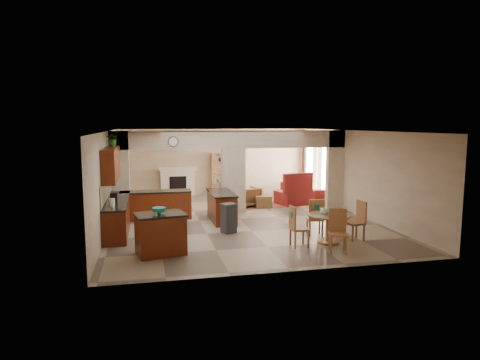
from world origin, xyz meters
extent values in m
plane|color=gray|center=(0.00, 0.00, 0.00)|extent=(10.00, 10.00, 0.00)
plane|color=white|center=(0.00, 0.00, 2.80)|extent=(10.00, 10.00, 0.00)
plane|color=beige|center=(0.00, 5.00, 1.40)|extent=(8.00, 0.00, 8.00)
plane|color=beige|center=(0.00, -5.00, 1.40)|extent=(8.00, 0.00, 8.00)
plane|color=beige|center=(-4.00, 0.00, 1.40)|extent=(0.00, 10.00, 10.00)
plane|color=beige|center=(4.00, 0.00, 1.40)|extent=(0.00, 10.00, 10.00)
cube|color=beige|center=(-3.70, 1.00, 1.40)|extent=(0.60, 0.25, 2.80)
cube|color=beige|center=(0.00, 1.00, 1.10)|extent=(0.80, 0.25, 2.20)
cube|color=beige|center=(3.70, 1.00, 1.40)|extent=(0.60, 0.25, 2.80)
cube|color=beige|center=(0.00, 1.00, 2.50)|extent=(8.00, 0.25, 0.60)
cube|color=#411507|center=(-3.70, -0.80, 0.43)|extent=(0.60, 3.20, 0.86)
cube|color=black|center=(-3.70, -0.80, 0.89)|extent=(0.62, 3.22, 0.05)
cube|color=#9E866B|center=(-3.98, -0.80, 1.20)|extent=(0.02, 3.20, 0.55)
cube|color=#411507|center=(-2.60, 0.57, 0.43)|extent=(2.20, 0.60, 0.86)
cube|color=black|center=(-2.60, 0.57, 0.89)|extent=(2.22, 0.62, 0.05)
cube|color=#411507|center=(-3.82, -0.80, 1.92)|extent=(0.35, 2.40, 0.90)
cube|color=#411507|center=(-0.60, -0.10, 0.43)|extent=(0.65, 1.80, 0.86)
cube|color=black|center=(-0.60, -0.10, 0.89)|extent=(0.70, 1.85, 0.05)
cube|color=silver|center=(-0.60, -0.95, 0.42)|extent=(0.58, 0.04, 0.70)
cylinder|color=#4D3419|center=(-2.00, 0.85, 2.45)|extent=(0.34, 0.03, 0.34)
cube|color=brown|center=(1.20, 2.10, 0.01)|extent=(1.60, 1.30, 0.01)
cube|color=white|center=(-1.60, 4.84, 0.55)|extent=(1.40, 0.28, 1.10)
cube|color=black|center=(-1.60, 4.70, 0.50)|extent=(0.70, 0.04, 0.70)
cube|color=white|center=(-1.60, 4.82, 1.15)|extent=(1.60, 0.35, 0.10)
cube|color=#9B6435|center=(0.35, 4.82, 0.90)|extent=(1.00, 0.32, 1.80)
cube|color=white|center=(3.97, 2.30, 1.20)|extent=(0.02, 0.90, 1.90)
cube|color=white|center=(3.97, 4.00, 1.20)|extent=(0.02, 0.90, 1.90)
cube|color=white|center=(3.97, 3.15, 1.05)|extent=(0.02, 0.70, 2.10)
cube|color=#3D1C18|center=(3.93, 1.70, 1.20)|extent=(0.10, 0.28, 2.30)
cube|color=#3D1C18|center=(3.93, 2.90, 1.20)|extent=(0.10, 0.28, 2.30)
cube|color=#3D1C18|center=(3.93, 3.40, 1.20)|extent=(0.10, 0.28, 2.30)
cube|color=#3D1C18|center=(3.93, 4.60, 1.20)|extent=(0.10, 0.28, 2.30)
cylinder|color=white|center=(1.50, 3.00, 2.56)|extent=(1.00, 1.00, 0.10)
cube|color=#411507|center=(-2.59, -3.22, 0.46)|extent=(1.20, 0.95, 0.92)
cube|color=black|center=(-2.59, -3.22, 0.94)|extent=(1.26, 1.01, 0.05)
cylinder|color=#138580|center=(-2.61, -3.25, 1.04)|extent=(0.31, 0.31, 0.15)
cube|color=#303033|center=(-0.67, -1.62, 0.38)|extent=(0.45, 0.42, 0.76)
cylinder|color=#9B6435|center=(1.62, -3.20, 0.72)|extent=(1.09, 1.09, 0.04)
cylinder|color=#9B6435|center=(1.62, -3.20, 0.37)|extent=(0.16, 0.16, 0.70)
cylinder|color=#9B6435|center=(1.62, -3.20, 0.03)|extent=(0.55, 0.55, 0.06)
cylinder|color=#63B326|center=(1.57, -3.16, 0.83)|extent=(0.33, 0.33, 0.18)
imported|color=maroon|center=(3.30, 3.16, 0.38)|extent=(2.60, 1.03, 0.76)
cube|color=maroon|center=(2.57, 2.10, 0.24)|extent=(1.42, 1.26, 0.49)
imported|color=maroon|center=(0.77, 2.04, 0.36)|extent=(0.97, 0.98, 0.71)
cube|color=maroon|center=(1.26, 1.75, 0.21)|extent=(0.61, 0.61, 0.42)
imported|color=#204913|center=(-3.82, 0.18, 2.59)|extent=(0.45, 0.40, 0.44)
cube|color=#9B6435|center=(1.58, -2.38, 0.45)|extent=(0.49, 0.49, 0.05)
cube|color=#9B6435|center=(1.78, -2.24, 0.22)|extent=(0.04, 0.04, 0.44)
cube|color=#9B6435|center=(1.44, -2.18, 0.22)|extent=(0.04, 0.04, 0.44)
cube|color=#9B6435|center=(1.72, -2.58, 0.22)|extent=(0.04, 0.04, 0.44)
cube|color=#9B6435|center=(1.38, -2.52, 0.22)|extent=(0.04, 0.04, 0.44)
cube|color=#9B6435|center=(1.55, -2.57, 0.75)|extent=(0.42, 0.11, 0.55)
cube|color=#138580|center=(1.54, -2.59, 0.82)|extent=(0.14, 0.03, 0.14)
cube|color=#9B6435|center=(2.41, -3.07, 0.45)|extent=(0.47, 0.47, 0.05)
cube|color=#9B6435|center=(2.22, -2.92, 0.22)|extent=(0.04, 0.04, 0.44)
cube|color=#9B6435|center=(2.26, -3.26, 0.22)|extent=(0.04, 0.04, 0.44)
cube|color=#9B6435|center=(2.56, -2.88, 0.22)|extent=(0.04, 0.04, 0.44)
cube|color=#9B6435|center=(2.60, -3.22, 0.22)|extent=(0.04, 0.04, 0.44)
cube|color=#9B6435|center=(2.60, -3.04, 0.75)|extent=(0.09, 0.42, 0.55)
cube|color=#138580|center=(2.62, -3.04, 0.82)|extent=(0.03, 0.14, 0.14)
cube|color=#9B6435|center=(1.49, -4.01, 0.45)|extent=(0.53, 0.53, 0.05)
cube|color=#9B6435|center=(1.28, -4.12, 0.22)|extent=(0.04, 0.04, 0.44)
cube|color=#9B6435|center=(1.60, -4.23, 0.22)|extent=(0.04, 0.04, 0.44)
cube|color=#9B6435|center=(1.39, -3.79, 0.22)|extent=(0.04, 0.04, 0.44)
cube|color=#9B6435|center=(1.71, -3.91, 0.22)|extent=(0.04, 0.04, 0.44)
cube|color=#9B6435|center=(1.56, -3.83, 0.75)|extent=(0.41, 0.17, 0.55)
cube|color=#138580|center=(1.56, -3.81, 0.82)|extent=(0.14, 0.05, 0.14)
cube|color=#9B6435|center=(0.78, -3.34, 0.45)|extent=(0.43, 0.43, 0.05)
cube|color=#9B6435|center=(0.95, -3.51, 0.22)|extent=(0.04, 0.04, 0.44)
cube|color=#9B6435|center=(0.95, -3.17, 0.22)|extent=(0.04, 0.04, 0.44)
cube|color=#9B6435|center=(0.61, -3.51, 0.22)|extent=(0.04, 0.04, 0.44)
cube|color=#9B6435|center=(0.61, -3.17, 0.22)|extent=(0.04, 0.04, 0.44)
cube|color=#9B6435|center=(0.59, -3.34, 0.75)|extent=(0.05, 0.42, 0.55)
cube|color=#138580|center=(0.57, -3.34, 0.82)|extent=(0.01, 0.14, 0.14)
camera|label=1|loc=(-2.87, -13.07, 3.03)|focal=32.00mm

